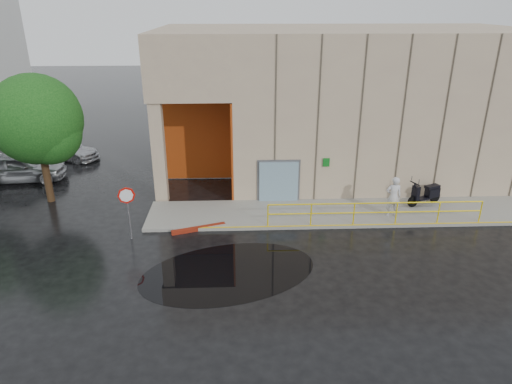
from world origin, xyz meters
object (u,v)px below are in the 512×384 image
scooter (426,188)px  car_a (20,167)px  car_c (67,150)px  tree_near (39,123)px  person (393,197)px  stop_sign (127,201)px  red_curb (199,229)px

scooter → car_a: 21.60m
car_c → tree_near: (1.54, -6.75, 3.41)m
person → stop_sign: 11.70m
stop_sign → car_a: (-7.55, 7.11, -0.93)m
red_curb → car_c: 13.71m
red_curb → person: bearing=5.2°
person → scooter: bearing=-145.5°
scooter → tree_near: tree_near is taller
red_curb → tree_near: 9.20m
car_a → stop_sign: bearing=-138.6°
scooter → car_c: scooter is taller
scooter → tree_near: bearing=153.8°
scooter → car_a: bearing=146.6°
stop_sign → scooter: bearing=19.0°
person → car_a: person is taller
person → car_c: size_ratio=0.46×
person → car_c: 20.24m
car_c → stop_sign: bearing=-130.2°
person → red_curb: bearing=8.2°
red_curb → car_c: size_ratio=0.58×
person → car_a: (-19.14, 5.63, -0.30)m
person → car_a: size_ratio=0.40×
stop_sign → car_a: size_ratio=0.49×
stop_sign → red_curb: bearing=21.2°
person → tree_near: (-16.35, 2.69, 2.90)m
person → red_curb: 8.89m
car_a → tree_near: tree_near is taller
stop_sign → car_c: (-6.30, 10.92, -1.14)m
scooter → car_c: (-19.90, 8.21, -0.41)m
scooter → red_curb: (-10.81, -2.04, -0.92)m
person → scooter: person is taller
person → scooter: size_ratio=0.97×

